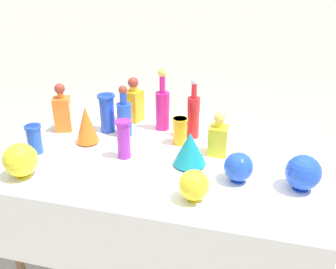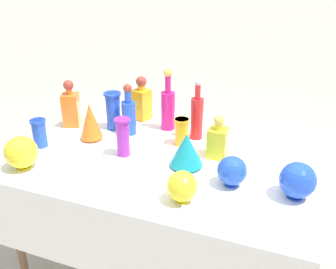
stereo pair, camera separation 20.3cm
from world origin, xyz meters
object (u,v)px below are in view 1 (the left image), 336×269
(tall_bottle_0, at_px, (124,116))
(slender_vase_2, at_px, (124,138))
(square_decanter_1, at_px, (218,137))
(round_bowl_2, at_px, (303,173))
(round_bowl_3, at_px, (194,185))
(slender_vase_3, at_px, (34,138))
(square_decanter_2, at_px, (134,102))
(round_bowl_0, at_px, (20,160))
(slender_vase_1, at_px, (180,130))
(fluted_vase_0, at_px, (190,148))
(tall_bottle_1, at_px, (163,107))
(round_bowl_1, at_px, (239,167))
(tall_bottle_2, at_px, (193,115))
(square_decanter_0, at_px, (63,111))
(slender_vase_0, at_px, (107,112))
(fluted_vase_1, at_px, (86,124))

(tall_bottle_0, height_order, slender_vase_2, tall_bottle_0)
(tall_bottle_0, relative_size, square_decanter_1, 1.29)
(slender_vase_2, xyz_separation_m, round_bowl_2, (0.90, -0.08, -0.02))
(slender_vase_2, bearing_deg, round_bowl_3, -33.98)
(slender_vase_3, bearing_deg, square_decanter_2, 57.14)
(round_bowl_0, distance_m, round_bowl_3, 0.85)
(slender_vase_1, bearing_deg, round_bowl_3, -70.60)
(fluted_vase_0, bearing_deg, round_bowl_2, -9.37)
(tall_bottle_1, xyz_separation_m, square_decanter_1, (0.38, -0.25, -0.05))
(round_bowl_2, bearing_deg, round_bowl_1, -179.12)
(tall_bottle_0, relative_size, tall_bottle_2, 0.87)
(tall_bottle_0, xyz_separation_m, round_bowl_3, (0.53, -0.55, -0.05))
(round_bowl_1, bearing_deg, slender_vase_1, 138.21)
(square_decanter_0, bearing_deg, slender_vase_0, 11.68)
(round_bowl_3, bearing_deg, slender_vase_2, 146.02)
(tall_bottle_2, xyz_separation_m, square_decanter_0, (-0.79, -0.11, -0.02))
(round_bowl_3, bearing_deg, tall_bottle_1, 115.55)
(slender_vase_2, height_order, round_bowl_2, slender_vase_2)
(tall_bottle_0, distance_m, tall_bottle_2, 0.41)
(slender_vase_1, bearing_deg, tall_bottle_1, 130.51)
(fluted_vase_1, height_order, round_bowl_2, fluted_vase_1)
(fluted_vase_1, xyz_separation_m, round_bowl_3, (0.70, -0.40, -0.04))
(slender_vase_1, xyz_separation_m, fluted_vase_1, (-0.52, -0.13, 0.03))
(round_bowl_1, bearing_deg, tall_bottle_0, 153.68)
(slender_vase_2, bearing_deg, round_bowl_0, -142.96)
(slender_vase_2, relative_size, round_bowl_3, 1.45)
(slender_vase_0, height_order, round_bowl_1, slender_vase_0)
(tall_bottle_0, relative_size, slender_vase_0, 1.33)
(square_decanter_1, bearing_deg, square_decanter_0, 175.56)
(tall_bottle_1, relative_size, slender_vase_0, 1.65)
(slender_vase_2, height_order, fluted_vase_1, fluted_vase_1)
(slender_vase_1, xyz_separation_m, fluted_vase_0, (0.10, -0.23, 0.01))
(tall_bottle_0, xyz_separation_m, square_decanter_2, (-0.02, 0.24, 0.00))
(slender_vase_0, xyz_separation_m, round_bowl_3, (0.65, -0.59, -0.05))
(slender_vase_1, height_order, round_bowl_0, round_bowl_0)
(round_bowl_0, xyz_separation_m, round_bowl_1, (1.02, 0.22, -0.01))
(fluted_vase_1, distance_m, round_bowl_1, 0.90)
(tall_bottle_0, relative_size, round_bowl_1, 2.10)
(square_decanter_2, bearing_deg, square_decanter_0, -145.06)
(round_bowl_0, bearing_deg, slender_vase_1, 39.42)
(square_decanter_2, bearing_deg, round_bowl_0, -110.03)
(square_decanter_1, relative_size, slender_vase_3, 1.50)
(tall_bottle_1, relative_size, fluted_vase_0, 2.13)
(tall_bottle_2, height_order, round_bowl_3, tall_bottle_2)
(tall_bottle_2, distance_m, round_bowl_0, 0.97)
(tall_bottle_1, xyz_separation_m, round_bowl_1, (0.51, -0.50, -0.07))
(square_decanter_0, distance_m, round_bowl_3, 1.06)
(tall_bottle_0, bearing_deg, fluted_vase_1, -138.21)
(slender_vase_2, bearing_deg, tall_bottle_1, 76.34)
(fluted_vase_0, height_order, round_bowl_0, fluted_vase_0)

